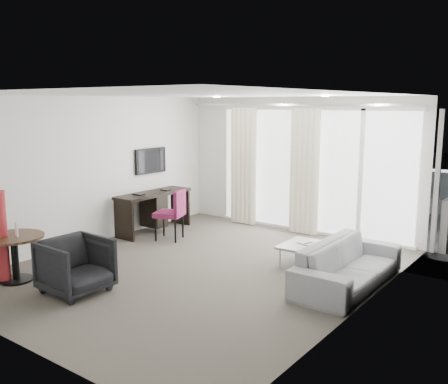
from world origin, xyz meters
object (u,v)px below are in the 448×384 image
Objects in this scene: red_lamp at (2,237)px; tub_armchair at (76,266)px; round_table at (15,258)px; rattan_chair_a at (382,210)px; desk at (154,212)px; rattan_chair_b at (390,211)px; sofa at (348,264)px; desk_chair at (169,214)px; coffee_table at (308,256)px.

red_lamp reaches higher than tub_armchair.
round_table is at bearing 104.07° from tub_armchair.
tub_armchair reaches higher than rattan_chair_a.
desk reaches higher than rattan_chair_b.
sofa is 3.48m from rattan_chair_b.
sofa is at bearing -25.57° from desk_chair.
red_lamp is at bearing -129.80° from round_table.
red_lamp is 1.78× the size of rattan_chair_a.
rattan_chair_b reaches higher than tub_armchair.
round_table is at bearing 50.20° from red_lamp.
desk_chair reaches higher than sofa.
rattan_chair_a is at bearing 63.10° from round_table.
rattan_chair_a reaches higher than coffee_table.
red_lamp is at bearing -117.36° from desk_chair.
desk is at bearing 137.72° from desk_chair.
red_lamp is at bearing -103.75° from rattan_chair_a.
desk_chair reaches higher than tub_armchair.
coffee_table is 0.37× the size of sofa.
sofa is (4.24, -0.54, -0.08)m from desk.
red_lamp is (0.30, -3.28, 0.26)m from desk.
tub_armchair is (1.15, 0.35, -0.28)m from red_lamp.
red_lamp reaches higher than desk.
coffee_table is at bearing 45.08° from red_lamp.
tub_armchair is at bearing 16.96° from red_lamp.
desk is at bearing 97.18° from round_table.
red_lamp reaches higher than sofa.
rattan_chair_b is (3.35, 6.17, -0.27)m from red_lamp.
rattan_chair_a reaches higher than sofa.
round_table is 1.07× the size of rattan_chair_b.
rattan_chair_a is at bearing 39.98° from desk.
red_lamp is at bearing -84.73° from desk.
desk is 1.27× the size of red_lamp.
red_lamp is 1.69× the size of rattan_chair_b.
desk_chair reaches higher than desk.
round_table is at bearing 124.35° from sofa.
desk_chair is 0.72× the size of red_lamp.
tub_armchair is (1.45, -2.93, -0.02)m from desk.
desk is 3.19m from round_table.
desk_chair is 2.80m from coffee_table.
red_lamp is 0.63× the size of sofa.
desk reaches higher than round_table.
coffee_table is 0.99× the size of rattan_chair_b.
sofa is (2.79, 2.39, -0.06)m from tub_armchair.
rattan_chair_b is at bearing 3.31° from rattan_chair_a.
round_table is 1.02× the size of tub_armchair.
round_table is 6.82m from rattan_chair_a.
red_lamp reaches higher than desk_chair.
red_lamp is 1.23m from tub_armchair.
desk reaches higher than tub_armchair.
coffee_table is at bearing -18.87° from desk_chair.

